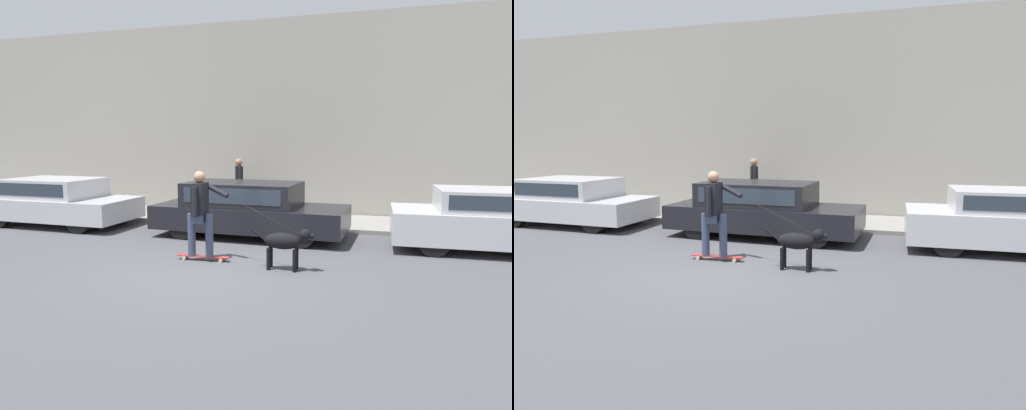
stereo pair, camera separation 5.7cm
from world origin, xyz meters
TOP-DOWN VIEW (x-y plane):
  - ground_plane at (0.00, 0.00)m, footprint 36.00×36.00m
  - back_wall at (0.00, 6.17)m, footprint 32.00×0.30m
  - sidewalk_curb at (0.00, 4.87)m, footprint 30.00×2.26m
  - parked_car_0 at (-5.32, 2.78)m, footprint 3.95×1.95m
  - parked_car_1 at (-0.14, 2.78)m, footprint 4.40×1.89m
  - parked_car_2 at (4.99, 2.78)m, footprint 4.10×1.81m
  - dog at (1.31, 0.32)m, footprint 1.09×0.28m
  - skateboarder at (-0.32, 0.49)m, footprint 2.42×0.59m
  - pedestrian_with_bag at (-1.23, 5.35)m, footprint 0.38×0.65m
  - fire_hydrant at (-7.44, 3.49)m, footprint 0.18×0.18m

SIDE VIEW (x-z plane):
  - ground_plane at x=0.00m, z-range 0.00..0.00m
  - sidewalk_curb at x=0.00m, z-range 0.00..0.10m
  - fire_hydrant at x=-7.44m, z-range 0.02..0.72m
  - dog at x=1.31m, z-range 0.12..0.85m
  - parked_car_2 at x=4.99m, z-range -0.02..1.23m
  - parked_car_0 at x=-5.32m, z-range 0.00..1.21m
  - parked_car_1 at x=-0.14m, z-range 0.00..1.25m
  - skateboarder at x=-0.32m, z-range 0.11..1.75m
  - pedestrian_with_bag at x=-1.23m, z-range 0.18..1.77m
  - back_wall at x=0.00m, z-range 0.00..5.63m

